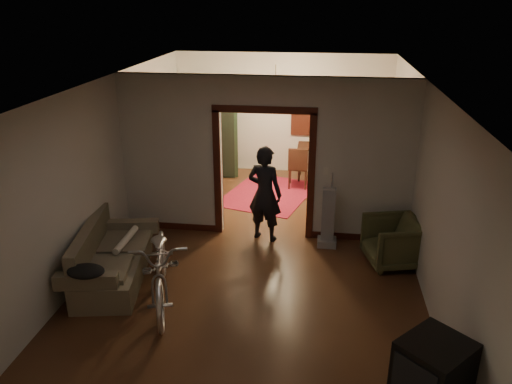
% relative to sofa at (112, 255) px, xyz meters
% --- Properties ---
extents(floor, '(5.00, 8.50, 0.01)m').
position_rel_sofa_xyz_m(floor, '(2.03, 1.14, -0.43)').
color(floor, '#381E11').
rests_on(floor, ground).
extents(ceiling, '(5.00, 8.50, 0.01)m').
position_rel_sofa_xyz_m(ceiling, '(2.03, 1.14, 2.37)').
color(ceiling, white).
rests_on(ceiling, floor).
extents(wall_back, '(5.00, 0.02, 2.80)m').
position_rel_sofa_xyz_m(wall_back, '(2.03, 5.39, 0.97)').
color(wall_back, beige).
rests_on(wall_back, floor).
extents(wall_left, '(0.02, 8.50, 2.80)m').
position_rel_sofa_xyz_m(wall_left, '(-0.47, 1.14, 0.97)').
color(wall_left, beige).
rests_on(wall_left, floor).
extents(wall_right, '(0.02, 8.50, 2.80)m').
position_rel_sofa_xyz_m(wall_right, '(4.53, 1.14, 0.97)').
color(wall_right, beige).
rests_on(wall_right, floor).
extents(partition_wall, '(5.00, 0.14, 2.80)m').
position_rel_sofa_xyz_m(partition_wall, '(2.03, 1.89, 0.97)').
color(partition_wall, beige).
rests_on(partition_wall, floor).
extents(door_casing, '(1.74, 0.20, 2.32)m').
position_rel_sofa_xyz_m(door_casing, '(2.03, 1.89, 0.67)').
color(door_casing, '#38140C').
rests_on(door_casing, floor).
extents(far_window, '(0.98, 0.06, 1.28)m').
position_rel_sofa_xyz_m(far_window, '(2.73, 5.35, 1.12)').
color(far_window, black).
rests_on(far_window, wall_back).
extents(chandelier, '(0.24, 0.24, 0.24)m').
position_rel_sofa_xyz_m(chandelier, '(2.03, 3.64, 1.92)').
color(chandelier, '#FFE0A5').
rests_on(chandelier, ceiling).
extents(light_switch, '(0.08, 0.01, 0.12)m').
position_rel_sofa_xyz_m(light_switch, '(3.08, 1.82, 0.82)').
color(light_switch, silver).
rests_on(light_switch, partition_wall).
extents(sofa, '(1.15, 1.97, 0.85)m').
position_rel_sofa_xyz_m(sofa, '(0.00, 0.00, 0.00)').
color(sofa, brown).
rests_on(sofa, floor).
extents(rolled_paper, '(0.10, 0.81, 0.10)m').
position_rel_sofa_xyz_m(rolled_paper, '(0.10, 0.30, 0.10)').
color(rolled_paper, beige).
rests_on(rolled_paper, sofa).
extents(jacket, '(0.49, 0.37, 0.14)m').
position_rel_sofa_xyz_m(jacket, '(0.05, -0.91, 0.25)').
color(jacket, black).
rests_on(jacket, sofa).
extents(bicycle, '(1.30, 2.19, 1.09)m').
position_rel_sofa_xyz_m(bicycle, '(0.89, -0.40, 0.12)').
color(bicycle, silver).
rests_on(bicycle, floor).
extents(armchair, '(1.01, 1.00, 0.76)m').
position_rel_sofa_xyz_m(armchair, '(4.18, 1.08, -0.05)').
color(armchair, '#444627').
rests_on(armchair, floor).
extents(crt_tv, '(0.82, 0.82, 0.53)m').
position_rel_sofa_xyz_m(crt_tv, '(4.12, -2.27, 0.36)').
color(crt_tv, black).
rests_on(crt_tv, tv_stand).
extents(vacuum, '(0.37, 0.32, 1.05)m').
position_rel_sofa_xyz_m(vacuum, '(3.15, 1.54, 0.10)').
color(vacuum, gray).
rests_on(vacuum, floor).
extents(person, '(0.71, 0.57, 1.69)m').
position_rel_sofa_xyz_m(person, '(2.06, 1.68, 0.42)').
color(person, black).
rests_on(person, floor).
extents(oriental_rug, '(2.15, 2.51, 0.02)m').
position_rel_sofa_xyz_m(oriental_rug, '(1.90, 3.78, -0.42)').
color(oriental_rug, maroon).
rests_on(oriental_rug, floor).
extents(locker, '(0.95, 0.66, 1.73)m').
position_rel_sofa_xyz_m(locker, '(0.59, 4.89, 0.44)').
color(locker, black).
rests_on(locker, floor).
extents(globe, '(0.28, 0.28, 0.28)m').
position_rel_sofa_xyz_m(globe, '(0.59, 4.89, 1.51)').
color(globe, '#1E5972').
rests_on(globe, locker).
extents(desk, '(1.09, 0.62, 0.80)m').
position_rel_sofa_xyz_m(desk, '(2.99, 4.87, -0.03)').
color(desk, black).
rests_on(desk, floor).
extents(desk_chair, '(0.44, 0.44, 0.94)m').
position_rel_sofa_xyz_m(desk_chair, '(2.49, 4.29, 0.05)').
color(desk_chair, black).
rests_on(desk_chair, floor).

